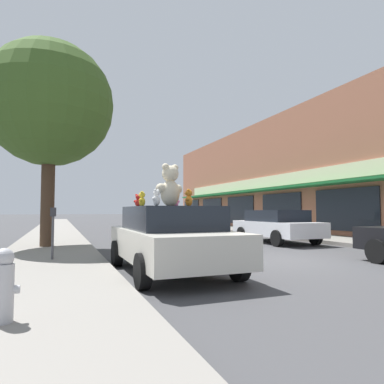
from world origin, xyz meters
name	(u,v)px	position (x,y,z in m)	size (l,w,h in m)	color
ground_plane	(276,260)	(0.00, 0.00, 0.00)	(260.00, 260.00, 0.00)	#424244
sidewalk_near	(47,271)	(-5.74, 0.00, 0.08)	(2.63, 90.00, 0.16)	gray
storefront_row	(376,177)	(15.02, 9.47, 3.69)	(17.06, 35.01, 7.39)	#9E6047
plush_art_car	(171,238)	(-3.24, -0.75, 0.76)	(2.11, 4.27, 1.44)	beige
teddy_bear_giant	(170,186)	(-3.24, -0.69, 1.90)	(0.72, 0.52, 0.95)	beige
teddy_bear_pink	(176,201)	(-2.83, 0.16, 1.60)	(0.25, 0.16, 0.33)	pink
teddy_bear_black	(170,199)	(-3.06, -0.10, 1.62)	(0.29, 0.21, 0.38)	black
teddy_bear_yellow	(142,199)	(-3.83, -0.51, 1.60)	(0.20, 0.25, 0.34)	yellow
teddy_bear_red	(138,201)	(-3.83, -0.11, 1.58)	(0.22, 0.18, 0.30)	red
teddy_bear_white	(156,198)	(-3.80, -1.61, 1.60)	(0.22, 0.21, 0.32)	white
teddy_bear_orange	(189,198)	(-2.90, -0.95, 1.62)	(0.23, 0.28, 0.38)	orange
parked_car_far_center	(276,225)	(3.04, 4.28, 0.74)	(2.00, 4.27, 1.37)	silver
street_tree	(50,104)	(-5.89, 4.65, 5.00)	(4.29, 4.29, 7.01)	#473323
fire_hydrant	(3,285)	(-6.07, -3.72, 0.55)	(0.33, 0.22, 0.79)	#B2B2B7
parking_meter	(53,226)	(-5.66, 1.25, 0.97)	(0.14, 0.10, 1.27)	#4C4C51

